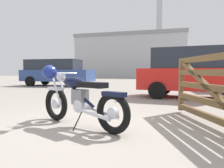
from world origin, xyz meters
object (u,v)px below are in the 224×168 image
vintage_motorcycle (78,98)px  white_estate_far (193,72)px  blue_hatchback_right (56,72)px  timber_gate (218,86)px

vintage_motorcycle → white_estate_far: 5.36m
vintage_motorcycle → blue_hatchback_right: size_ratio=0.39×
vintage_motorcycle → timber_gate: (2.32, 0.25, 0.21)m
vintage_motorcycle → blue_hatchback_right: bearing=-33.5°
timber_gate → blue_hatchback_right: 12.17m
white_estate_far → blue_hatchback_right: (-7.75, 5.25, 0.02)m
white_estate_far → blue_hatchback_right: white_estate_far is taller
vintage_motorcycle → timber_gate: 2.34m
vintage_motorcycle → white_estate_far: bearing=-90.6°
vintage_motorcycle → white_estate_far: white_estate_far is taller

